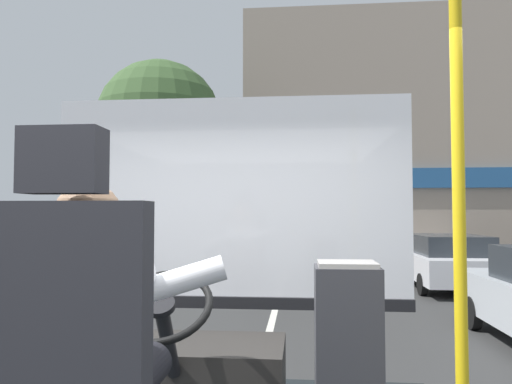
# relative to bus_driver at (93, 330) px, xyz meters

# --- Properties ---
(ground) EXTENTS (18.00, 44.00, 0.06)m
(ground) POSITION_rel_bus_driver_xyz_m (0.15, 9.08, -1.51)
(ground) COLOR #343434
(bus_driver) EXTENTS (0.78, 0.56, 0.72)m
(bus_driver) POSITION_rel_bus_driver_xyz_m (0.00, 0.00, 0.00)
(bus_driver) COLOR black
(bus_driver) RESTS_ON driver_seat
(steering_console) EXTENTS (1.10, 1.02, 0.85)m
(steering_console) POSITION_rel_bus_driver_xyz_m (0.00, 1.23, -0.54)
(steering_console) COLOR #282623
(steering_console) RESTS_ON bus_floor
(handrail_pole) EXTENTS (0.04, 0.04, 2.19)m
(handrail_pole) POSITION_rel_bus_driver_xyz_m (1.19, 0.28, 0.33)
(handrail_pole) COLOR gold
(handrail_pole) RESTS_ON bus_floor
(fare_box) EXTENTS (0.28, 0.24, 0.92)m
(fare_box) POSITION_rel_bus_driver_xyz_m (0.84, 0.66, -0.31)
(fare_box) COLOR #333338
(fare_box) RESTS_ON bus_floor
(windshield_panel) EXTENTS (2.50, 0.08, 1.48)m
(windshield_panel) POSITION_rel_bus_driver_xyz_m (0.15, 1.90, 0.28)
(windshield_panel) COLOR white
(street_tree) EXTENTS (3.59, 3.59, 6.27)m
(street_tree) POSITION_rel_bus_driver_xyz_m (-3.40, 12.11, 2.97)
(street_tree) COLOR #4C3828
(street_tree) RESTS_ON ground
(shop_building) EXTENTS (10.87, 5.81, 8.37)m
(shop_building) POSITION_rel_bus_driver_xyz_m (4.29, 16.34, 2.70)
(shop_building) COLOR gray
(shop_building) RESTS_ON ground
(parked_car_white) EXTENTS (1.91, 4.20, 1.32)m
(parked_car_white) POSITION_rel_bus_driver_xyz_m (4.27, 11.04, -0.81)
(parked_car_white) COLOR silver
(parked_car_white) RESTS_ON ground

